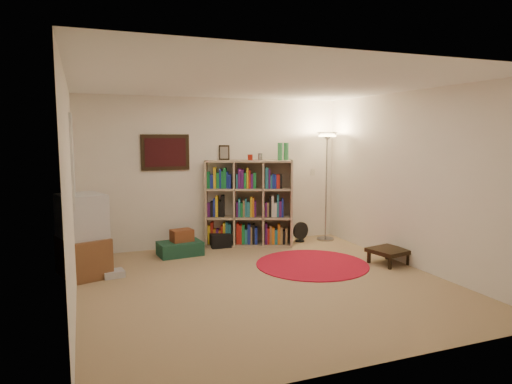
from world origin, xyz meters
TOP-DOWN VIEW (x-y plane):
  - room at (-0.05, 0.05)m, footprint 4.54×4.54m
  - bookshelf at (0.49, 2.01)m, footprint 1.51×0.93m
  - floor_lamp at (1.93, 1.87)m, footprint 0.45×0.45m
  - floor_fan at (1.44, 1.90)m, footprint 0.31×0.20m
  - tv_stand at (-2.15, 1.20)m, footprint 0.74×0.88m
  - dvd_box at (-1.79, 0.97)m, footprint 0.29×0.26m
  - suitcase at (-0.74, 1.76)m, footprint 0.70×0.49m
  - wicker_basket at (-0.70, 1.78)m, footprint 0.37×0.29m
  - duffel_bag at (0.01, 2.05)m, footprint 0.34×0.29m
  - red_rug at (0.95, 0.53)m, footprint 1.63×1.63m
  - side_table at (2.02, 0.17)m, footprint 0.58×0.58m

SIDE VIEW (x-z plane):
  - red_rug at x=0.95m, z-range 0.00..0.01m
  - dvd_box at x=-1.79m, z-range 0.00..0.09m
  - suitcase at x=-0.74m, z-range 0.00..0.21m
  - duffel_bag at x=0.01m, z-range 0.00..0.23m
  - floor_fan at x=1.44m, z-range 0.00..0.35m
  - side_table at x=2.02m, z-range 0.08..0.30m
  - wicker_basket at x=-0.70m, z-range 0.21..0.40m
  - tv_stand at x=-2.15m, z-range -0.02..1.08m
  - bookshelf at x=0.49m, z-range -0.17..1.58m
  - room at x=-0.05m, z-range -0.01..2.53m
  - floor_lamp at x=1.93m, z-range 0.64..2.57m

